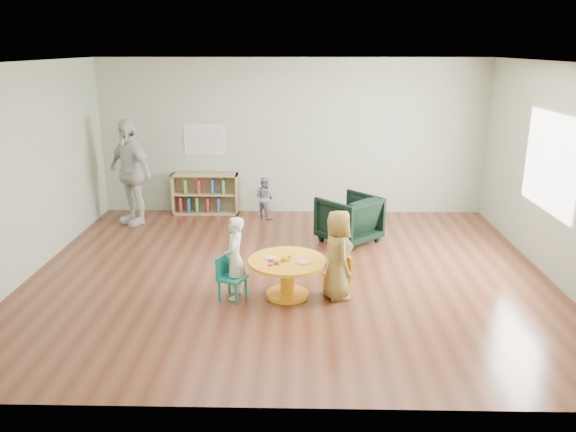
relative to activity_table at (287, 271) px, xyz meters
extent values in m
plane|color=#562B1B|center=(0.01, 0.73, -0.33)|extent=(7.00, 7.00, 0.00)
cube|color=white|center=(0.01, 0.73, 2.42)|extent=(7.00, 6.00, 0.10)
cube|color=#9BA990|center=(0.01, 3.73, 1.07)|extent=(7.00, 0.10, 2.80)
cube|color=#9BA990|center=(0.01, -2.27, 1.07)|extent=(7.00, 0.10, 2.80)
cube|color=#9BA990|center=(-3.49, 0.73, 1.07)|extent=(0.10, 6.00, 2.80)
cube|color=#9BA990|center=(3.51, 0.73, 1.07)|extent=(0.10, 6.00, 2.80)
cube|color=silver|center=(3.49, 1.03, 1.17)|extent=(0.02, 1.60, 1.30)
cylinder|color=#FFA915|center=(0.00, 0.00, -0.11)|extent=(0.17, 0.17, 0.44)
cylinder|color=#FFA915|center=(0.00, 0.00, -0.31)|extent=(0.53, 0.53, 0.04)
cylinder|color=#FFA915|center=(0.00, 0.00, 0.13)|extent=(0.96, 0.96, 0.04)
cylinder|color=pink|center=(-0.21, 0.05, 0.16)|extent=(0.15, 0.15, 0.02)
cylinder|color=pink|center=(0.19, -0.08, 0.16)|extent=(0.17, 0.17, 0.02)
cylinder|color=#FFA915|center=(-0.02, -0.02, 0.17)|extent=(0.10, 0.13, 0.04)
cylinder|color=#12691C|center=(-0.06, -0.09, 0.17)|extent=(0.04, 0.05, 0.02)
cylinder|color=#12691C|center=(0.02, 0.05, 0.17)|extent=(0.04, 0.05, 0.02)
cube|color=red|center=(-0.20, -0.19, 0.16)|extent=(0.06, 0.07, 0.02)
cube|color=orange|center=(-0.13, -0.08, 0.16)|extent=(0.05, 0.06, 0.02)
cube|color=#1727B1|center=(-0.20, -0.06, 0.16)|extent=(0.06, 0.07, 0.02)
cube|color=#12691C|center=(-0.14, -0.15, 0.16)|extent=(0.05, 0.05, 0.02)
cube|color=red|center=(-0.12, -0.16, 0.16)|extent=(0.06, 0.05, 0.02)
cube|color=#178176|center=(-0.67, -0.10, -0.06)|extent=(0.39, 0.39, 0.04)
cube|color=#178176|center=(-0.79, -0.05, 0.09)|extent=(0.15, 0.28, 0.26)
cylinder|color=#178176|center=(-0.73, 0.06, -0.20)|extent=(0.04, 0.04, 0.26)
cylinder|color=#178176|center=(-0.83, -0.16, -0.20)|extent=(0.04, 0.04, 0.26)
cylinder|color=#178176|center=(-0.51, -0.04, -0.20)|extent=(0.04, 0.04, 0.26)
cylinder|color=#178176|center=(-0.61, -0.26, -0.20)|extent=(0.04, 0.04, 0.26)
cube|color=#FFA915|center=(0.62, 0.01, -0.07)|extent=(0.37, 0.37, 0.04)
cube|color=#FFA915|center=(0.73, 0.06, 0.07)|extent=(0.14, 0.27, 0.25)
cylinder|color=#FFA915|center=(0.77, -0.05, -0.21)|extent=(0.03, 0.03, 0.25)
cylinder|color=#FFA915|center=(0.68, 0.16, -0.21)|extent=(0.03, 0.03, 0.25)
cylinder|color=#FFA915|center=(0.56, -0.14, -0.21)|extent=(0.03, 0.03, 0.25)
cylinder|color=#FFA915|center=(0.47, 0.07, -0.21)|extent=(0.03, 0.03, 0.25)
cube|color=#9F8258|center=(-2.18, 3.56, 0.04)|extent=(0.03, 0.30, 0.75)
cube|color=#9F8258|center=(-1.01, 3.56, 0.04)|extent=(0.03, 0.30, 0.75)
cube|color=#9F8258|center=(-1.59, 3.56, -0.32)|extent=(1.20, 0.30, 0.03)
cube|color=#9F8258|center=(-1.59, 3.56, 0.40)|extent=(1.20, 0.30, 0.03)
cube|color=#9F8258|center=(-1.59, 3.56, 0.04)|extent=(1.14, 0.28, 0.03)
cube|color=#9F8258|center=(-1.59, 3.70, 0.04)|extent=(1.20, 0.02, 0.75)
cube|color=#B43039|center=(-2.04, 3.54, -0.15)|extent=(0.04, 0.18, 0.26)
cube|color=#305AAA|center=(-1.89, 3.54, -0.15)|extent=(0.04, 0.18, 0.26)
cube|color=#4FAC56|center=(-1.74, 3.54, -0.15)|extent=(0.04, 0.18, 0.26)
cube|color=#B43039|center=(-1.54, 3.54, -0.15)|extent=(0.04, 0.18, 0.26)
cube|color=#305AAA|center=(-1.34, 3.54, -0.15)|extent=(0.04, 0.18, 0.26)
cube|color=#4FAC56|center=(-1.94, 3.54, 0.19)|extent=(0.04, 0.18, 0.26)
cube|color=#B43039|center=(-1.69, 3.54, 0.19)|extent=(0.04, 0.18, 0.26)
cube|color=#305AAA|center=(-1.44, 3.54, 0.19)|extent=(0.04, 0.18, 0.26)
cube|color=#4FAC56|center=(-1.24, 3.54, 0.19)|extent=(0.04, 0.18, 0.26)
cube|color=white|center=(-1.59, 3.71, 1.02)|extent=(0.74, 0.01, 0.54)
cube|color=#FF6035|center=(-1.59, 3.71, 1.02)|extent=(0.70, 0.00, 0.50)
imported|color=black|center=(0.93, 2.06, 0.04)|extent=(1.15, 1.15, 0.75)
imported|color=white|center=(-0.64, -0.05, 0.19)|extent=(0.27, 0.39, 1.04)
imported|color=yellow|center=(0.61, -0.03, 0.23)|extent=(0.48, 0.62, 1.12)
imported|color=#1A1B43|center=(-0.49, 3.30, 0.05)|extent=(0.47, 0.45, 0.76)
imported|color=silver|center=(-2.77, 2.95, 0.58)|extent=(1.12, 1.01, 1.83)
camera|label=1|loc=(0.15, -6.41, 2.66)|focal=35.00mm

